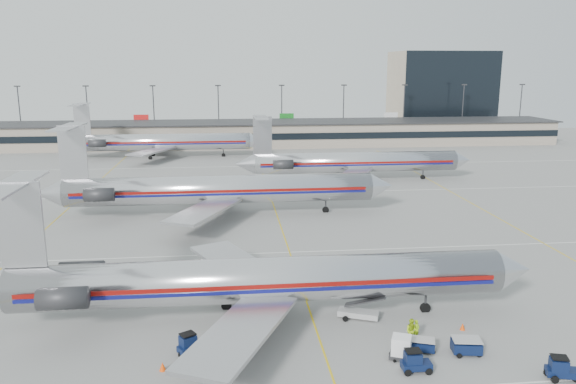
{
  "coord_description": "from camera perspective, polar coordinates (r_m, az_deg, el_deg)",
  "views": [
    {
      "loc": [
        -6.56,
        -49.24,
        20.22
      ],
      "look_at": [
        0.97,
        20.69,
        4.5
      ],
      "focal_mm": 35.0,
      "sensor_mm": 36.0,
      "label": 1
    }
  ],
  "objects": [
    {
      "name": "cart_inner",
      "position": [
        43.75,
        17.66,
        -14.67
      ],
      "size": [
        2.22,
        1.69,
        1.15
      ],
      "rotation": [
        0.0,
        0.0,
        -0.16
      ],
      "color": "#0A1537",
      "rests_on": "ground"
    },
    {
      "name": "cone_left",
      "position": [
        40.85,
        -12.63,
        -16.9
      ],
      "size": [
        0.53,
        0.53,
        0.62
      ],
      "primitive_type": "cone",
      "rotation": [
        0.0,
        0.0,
        0.17
      ],
      "color": "#F84808",
      "rests_on": "ground"
    },
    {
      "name": "terminal",
      "position": [
        148.35,
        -3.59,
        5.97
      ],
      "size": [
        162.0,
        17.0,
        6.25
      ],
      "color": "gray",
      "rests_on": "ground"
    },
    {
      "name": "ramp_worker_near",
      "position": [
        44.79,
        12.92,
        -13.47
      ],
      "size": [
        0.68,
        0.62,
        1.55
      ],
      "primitive_type": "imported",
      "rotation": [
        0.0,
        0.0,
        0.58
      ],
      "color": "#9AD213",
      "rests_on": "ground"
    },
    {
      "name": "jet_third_row",
      "position": [
        102.07,
        6.43,
        3.06
      ],
      "size": [
        43.37,
        26.68,
        11.86
      ],
      "color": "silver",
      "rests_on": "ground"
    },
    {
      "name": "tug_right",
      "position": [
        42.78,
        25.95,
        -15.85
      ],
      "size": [
        2.2,
        1.51,
        1.63
      ],
      "rotation": [
        0.0,
        0.0,
        -0.28
      ],
      "color": "#0A1537",
      "rests_on": "ground"
    },
    {
      "name": "jet_second_row",
      "position": [
        77.99,
        -7.57,
        0.28
      ],
      "size": [
        49.06,
        28.89,
        12.84
      ],
      "color": "silver",
      "rests_on": "ground"
    },
    {
      "name": "tug_center",
      "position": [
        40.49,
        12.76,
        -16.5
      ],
      "size": [
        2.0,
        1.07,
        1.63
      ],
      "rotation": [
        0.0,
        0.0,
        -0.0
      ],
      "color": "#0A1537",
      "rests_on": "ground"
    },
    {
      "name": "cone_right",
      "position": [
        47.36,
        17.31,
        -12.92
      ],
      "size": [
        0.45,
        0.45,
        0.55
      ],
      "primitive_type": "cone",
      "rotation": [
        0.0,
        0.0,
        0.11
      ],
      "color": "#F84808",
      "rests_on": "ground"
    },
    {
      "name": "belt_loader",
      "position": [
        47.47,
        7.26,
        -11.98
      ],
      "size": [
        4.01,
        2.37,
        2.06
      ],
      "rotation": [
        0.0,
        0.0,
        -0.39
      ],
      "color": "#9F9F9F",
      "rests_on": "ground"
    },
    {
      "name": "light_mast_row",
      "position": [
        161.8,
        -3.85,
        8.44
      ],
      "size": [
        163.6,
        0.4,
        15.28
      ],
      "color": "#38383D",
      "rests_on": "ground"
    },
    {
      "name": "apron_markings",
      "position": [
        62.94,
        0.16,
        -6.13
      ],
      "size": [
        160.0,
        0.15,
        0.02
      ],
      "primitive_type": "cube",
      "color": "silver",
      "rests_on": "ground"
    },
    {
      "name": "cart_outer",
      "position": [
        43.31,
        13.55,
        -14.86
      ],
      "size": [
        1.94,
        1.61,
        0.94
      ],
      "rotation": [
        0.0,
        0.0,
        -0.33
      ],
      "color": "#0A1537",
      "rests_on": "ground"
    },
    {
      "name": "jet_back_row",
      "position": [
        130.84,
        -12.86,
        4.99
      ],
      "size": [
        45.47,
        27.97,
        12.43
      ],
      "color": "silver",
      "rests_on": "ground"
    },
    {
      "name": "distant_building",
      "position": [
        190.2,
        15.21,
        9.84
      ],
      "size": [
        30.0,
        20.0,
        25.0
      ],
      "primitive_type": "cube",
      "color": "tan",
      "rests_on": "ground"
    },
    {
      "name": "ground",
      "position": [
        53.64,
        1.35,
        -9.55
      ],
      "size": [
        260.0,
        260.0,
        0.0
      ],
      "primitive_type": "plane",
      "color": "gray",
      "rests_on": "ground"
    },
    {
      "name": "tug_left",
      "position": [
        42.32,
        -9.91,
        -15.02
      ],
      "size": [
        2.2,
        1.88,
        1.61
      ],
      "rotation": [
        0.0,
        0.0,
        0.56
      ],
      "color": "#0A1537",
      "rests_on": "ground"
    },
    {
      "name": "jet_foreground",
      "position": [
        45.72,
        -3.86,
        -8.89
      ],
      "size": [
        45.95,
        27.06,
        12.03
      ],
      "color": "silver",
      "rests_on": "ground"
    },
    {
      "name": "uld_container",
      "position": [
        41.91,
        11.43,
        -15.22
      ],
      "size": [
        1.96,
        1.82,
        1.66
      ],
      "rotation": [
        0.0,
        0.0,
        -0.41
      ],
      "color": "#2D2D30",
      "rests_on": "ground"
    },
    {
      "name": "ramp_worker_far",
      "position": [
        44.01,
        12.47,
        -13.65
      ],
      "size": [
        1.1,
        0.96,
        1.94
      ],
      "primitive_type": "imported",
      "rotation": [
        0.0,
        0.0,
        -0.26
      ],
      "color": "#A3C712",
      "rests_on": "ground"
    }
  ]
}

